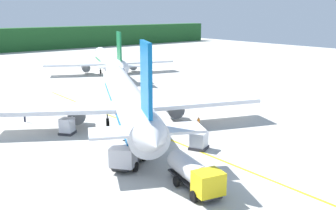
{
  "coord_description": "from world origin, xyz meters",
  "views": [
    {
      "loc": [
        -26.71,
        -19.18,
        14.47
      ],
      "look_at": [
        1.28,
        16.05,
        3.58
      ],
      "focal_mm": 41.88,
      "sensor_mm": 36.0,
      "label": 1
    }
  ],
  "objects_px": {
    "airliner_mid_apron": "(109,60)",
    "cargo_container_mid": "(199,140)",
    "service_truck_fuel": "(127,156)",
    "service_truck_baggage": "(194,174)",
    "crew_supervisor": "(157,134)",
    "cargo_container_near": "(67,126)",
    "airliner_foreground": "(127,98)",
    "crew_loader_right": "(198,122)",
    "crew_marshaller": "(24,115)"
  },
  "relations": [
    {
      "from": "airliner_mid_apron",
      "to": "cargo_container_mid",
      "type": "relative_size",
      "value": 14.66
    },
    {
      "from": "airliner_mid_apron",
      "to": "service_truck_fuel",
      "type": "relative_size",
      "value": 5.69
    },
    {
      "from": "service_truck_baggage",
      "to": "crew_supervisor",
      "type": "height_order",
      "value": "service_truck_baggage"
    },
    {
      "from": "cargo_container_near",
      "to": "crew_supervisor",
      "type": "distance_m",
      "value": 11.38
    },
    {
      "from": "airliner_mid_apron",
      "to": "cargo_container_mid",
      "type": "bearing_deg",
      "value": -110.39
    },
    {
      "from": "cargo_container_near",
      "to": "cargo_container_mid",
      "type": "xyz_separation_m",
      "value": [
        8.84,
        -13.61,
        -0.05
      ]
    },
    {
      "from": "service_truck_fuel",
      "to": "cargo_container_near",
      "type": "relative_size",
      "value": 2.64
    },
    {
      "from": "cargo_container_mid",
      "to": "crew_supervisor",
      "type": "xyz_separation_m",
      "value": [
        -2.43,
        4.22,
        0.11
      ]
    },
    {
      "from": "cargo_container_near",
      "to": "service_truck_fuel",
      "type": "bearing_deg",
      "value": -89.8
    },
    {
      "from": "cargo_container_near",
      "to": "service_truck_baggage",
      "type": "bearing_deg",
      "value": -84.82
    },
    {
      "from": "airliner_foreground",
      "to": "crew_loader_right",
      "type": "relative_size",
      "value": 23.94
    },
    {
      "from": "airliner_foreground",
      "to": "service_truck_fuel",
      "type": "xyz_separation_m",
      "value": [
        -8.04,
        -12.54,
        -2.21
      ]
    },
    {
      "from": "service_truck_fuel",
      "to": "service_truck_baggage",
      "type": "bearing_deg",
      "value": -76.22
    },
    {
      "from": "cargo_container_mid",
      "to": "crew_loader_right",
      "type": "bearing_deg",
      "value": 47.65
    },
    {
      "from": "crew_loader_right",
      "to": "crew_supervisor",
      "type": "bearing_deg",
      "value": -172.71
    },
    {
      "from": "service_truck_fuel",
      "to": "service_truck_baggage",
      "type": "relative_size",
      "value": 0.89
    },
    {
      "from": "cargo_container_near",
      "to": "crew_loader_right",
      "type": "relative_size",
      "value": 1.43
    },
    {
      "from": "airliner_mid_apron",
      "to": "service_truck_fuel",
      "type": "height_order",
      "value": "airliner_mid_apron"
    },
    {
      "from": "airliner_foreground",
      "to": "service_truck_fuel",
      "type": "relative_size",
      "value": 6.36
    },
    {
      "from": "airliner_mid_apron",
      "to": "crew_loader_right",
      "type": "height_order",
      "value": "airliner_mid_apron"
    },
    {
      "from": "airliner_mid_apron",
      "to": "crew_marshaller",
      "type": "xyz_separation_m",
      "value": [
        -30.43,
        -30.0,
        -1.94
      ]
    },
    {
      "from": "service_truck_fuel",
      "to": "crew_supervisor",
      "type": "height_order",
      "value": "service_truck_fuel"
    },
    {
      "from": "airliner_mid_apron",
      "to": "airliner_foreground",
      "type": "bearing_deg",
      "value": -117.24
    },
    {
      "from": "airliner_foreground",
      "to": "service_truck_baggage",
      "type": "height_order",
      "value": "airliner_foreground"
    },
    {
      "from": "crew_supervisor",
      "to": "crew_marshaller",
      "type": "bearing_deg",
      "value": 115.78
    },
    {
      "from": "crew_marshaller",
      "to": "crew_loader_right",
      "type": "distance_m",
      "value": 23.14
    },
    {
      "from": "service_truck_baggage",
      "to": "cargo_container_mid",
      "type": "relative_size",
      "value": 2.89
    },
    {
      "from": "service_truck_baggage",
      "to": "cargo_container_near",
      "type": "height_order",
      "value": "service_truck_baggage"
    },
    {
      "from": "airliner_mid_apron",
      "to": "crew_supervisor",
      "type": "height_order",
      "value": "airliner_mid_apron"
    },
    {
      "from": "cargo_container_near",
      "to": "cargo_container_mid",
      "type": "bearing_deg",
      "value": -56.99
    },
    {
      "from": "crew_loader_right",
      "to": "crew_supervisor",
      "type": "height_order",
      "value": "crew_supervisor"
    },
    {
      "from": "cargo_container_near",
      "to": "crew_supervisor",
      "type": "relative_size",
      "value": 1.31
    },
    {
      "from": "service_truck_baggage",
      "to": "cargo_container_near",
      "type": "relative_size",
      "value": 2.96
    },
    {
      "from": "cargo_container_near",
      "to": "crew_marshaller",
      "type": "bearing_deg",
      "value": 104.63
    },
    {
      "from": "airliner_foreground",
      "to": "cargo_container_mid",
      "type": "distance_m",
      "value": 13.26
    },
    {
      "from": "cargo_container_mid",
      "to": "airliner_foreground",
      "type": "bearing_deg",
      "value": 93.35
    },
    {
      "from": "airliner_mid_apron",
      "to": "cargo_container_near",
      "type": "relative_size",
      "value": 15.02
    },
    {
      "from": "cargo_container_near",
      "to": "crew_marshaller",
      "type": "distance_m",
      "value": 8.77
    },
    {
      "from": "airliner_mid_apron",
      "to": "service_truck_baggage",
      "type": "height_order",
      "value": "airliner_mid_apron"
    },
    {
      "from": "airliner_mid_apron",
      "to": "crew_marshaller",
      "type": "relative_size",
      "value": 20.4
    },
    {
      "from": "service_truck_baggage",
      "to": "cargo_container_near",
      "type": "distance_m",
      "value": 20.66
    },
    {
      "from": "crew_marshaller",
      "to": "cargo_container_near",
      "type": "bearing_deg",
      "value": -75.37
    },
    {
      "from": "service_truck_baggage",
      "to": "crew_loader_right",
      "type": "xyz_separation_m",
      "value": [
        11.65,
        12.08,
        -0.44
      ]
    },
    {
      "from": "crew_marshaller",
      "to": "cargo_container_mid",
      "type": "bearing_deg",
      "value": -63.41
    },
    {
      "from": "airliner_foreground",
      "to": "crew_supervisor",
      "type": "bearing_deg",
      "value": -100.73
    },
    {
      "from": "service_truck_baggage",
      "to": "crew_marshaller",
      "type": "bearing_deg",
      "value": 98.0
    },
    {
      "from": "airliner_foreground",
      "to": "crew_marshaller",
      "type": "relative_size",
      "value": 22.8
    },
    {
      "from": "crew_loader_right",
      "to": "service_truck_fuel",
      "type": "bearing_deg",
      "value": -160.92
    },
    {
      "from": "crew_supervisor",
      "to": "crew_loader_right",
      "type": "bearing_deg",
      "value": 7.29
    },
    {
      "from": "crew_marshaller",
      "to": "crew_supervisor",
      "type": "relative_size",
      "value": 0.96
    }
  ]
}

